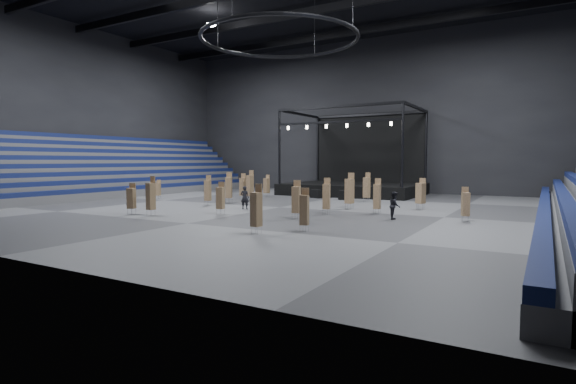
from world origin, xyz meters
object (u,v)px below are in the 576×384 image
Objects in this scene: chair_stack_2 at (208,190)px; chair_stack_14 at (466,204)px; chair_stack_15 at (250,185)px; chair_stack_16 at (350,191)px; chair_stack_8 at (296,199)px; man_center at (245,198)px; chair_stack_1 at (267,185)px; chair_stack_3 at (421,193)px; chair_stack_6 at (256,208)px; chair_stack_4 at (304,209)px; chair_stack_10 at (220,197)px; chair_stack_12 at (229,187)px; chair_stack_11 at (158,189)px; flight_case_mid at (344,196)px; crew_member at (395,205)px; flight_case_left at (316,194)px; stage at (356,181)px; chair_stack_7 at (326,196)px; chair_stack_17 at (243,186)px; flight_case_right at (346,195)px; chair_stack_13 at (131,198)px; chair_stack_5 at (151,196)px; chair_stack_9 at (367,187)px.

chair_stack_14 is at bearing -14.36° from chair_stack_2.
chair_stack_15 reaches higher than chair_stack_16.
chair_stack_8 is 6.90m from man_center.
chair_stack_1 is 22.49m from chair_stack_14.
chair_stack_6 reaches higher than chair_stack_3.
chair_stack_4 is 9.21m from chair_stack_10.
chair_stack_10 is at bearing -116.11° from chair_stack_3.
chair_stack_8 is 0.89× the size of chair_stack_16.
chair_stack_12 is 2.66m from chair_stack_15.
chair_stack_3 is 1.28× the size of chair_stack_11.
flight_case_mid is 13.97m from crew_member.
chair_stack_15 is (-3.99, -5.66, 1.01)m from flight_case_left.
stage is at bearing 151.03° from chair_stack_3.
chair_stack_15 reaches higher than chair_stack_7.
chair_stack_2 is at bearing 135.96° from chair_stack_4.
chair_stack_12 is at bearing 135.64° from chair_stack_8.
chair_stack_17 reaches higher than chair_stack_3.
chair_stack_6 is (3.62, -20.39, 0.83)m from flight_case_right.
chair_stack_13 is at bearing -88.42° from chair_stack_15.
chair_stack_2 is 8.27m from chair_stack_11.
chair_stack_12 is (-11.50, 12.73, 0.08)m from chair_stack_6.
chair_stack_13 is at bearing -169.47° from chair_stack_5.
flight_case_left is at bearing 38.46° from chair_stack_12.
chair_stack_10 is (-11.09, -9.98, -0.09)m from chair_stack_3.
stage is at bearing 24.59° from chair_stack_11.
chair_stack_11 is 1.05× the size of man_center.
chair_stack_10 is at bearing 173.05° from chair_stack_8.
crew_member is (16.45, 6.38, -0.26)m from chair_stack_13.
chair_stack_12 is 3.21m from chair_stack_17.
chair_stack_5 is 0.94× the size of chair_stack_15.
chair_stack_11 is 12.29m from chair_stack_13.
flight_case_left is 0.51× the size of chair_stack_17.
chair_stack_3 is at bearing 18.60° from chair_stack_13.
chair_stack_9 is 0.99× the size of chair_stack_12.
chair_stack_12 is at bearing -20.26° from chair_stack_11.
chair_stack_1 is 16.91m from chair_stack_5.
chair_stack_3 is at bearing 4.40° from chair_stack_2.
chair_stack_2 is at bearing -139.49° from chair_stack_3.
chair_stack_6 reaches higher than chair_stack_11.
chair_stack_3 is at bearing 83.20° from chair_stack_6.
chair_stack_15 is (-19.45, 5.30, 0.33)m from chair_stack_14.
chair_stack_16 is (19.33, 0.67, 0.44)m from chair_stack_11.
chair_stack_16 is (10.10, 10.20, 0.08)m from chair_stack_5.
flight_case_right is 8.43m from chair_stack_1.
chair_stack_9 is 1.49× the size of man_center.
flight_case_left is at bearing 60.91° from chair_stack_15.
chair_stack_10 is at bearing 77.22° from man_center.
chair_stack_11 is (-7.97, 2.19, -0.29)m from chair_stack_2.
chair_stack_13 reaches higher than chair_stack_11.
stage is 6.26× the size of chair_stack_10.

